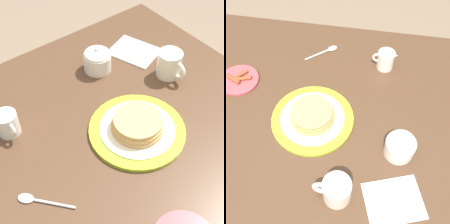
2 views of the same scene
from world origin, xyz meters
The scene contains 9 objects.
ground_plane centered at (0.00, 0.00, 0.00)m, with size 8.00×8.00×0.00m, color #7A6651.
dining_table centered at (0.00, 0.00, 0.60)m, with size 1.16×0.99×0.72m.
pancake_plate centered at (-0.05, 0.01, 0.74)m, with size 0.28×0.28×0.06m.
side_plate_bacon centered at (0.27, -0.11, 0.73)m, with size 0.15×0.15×0.02m.
coffee_mug centered at (-0.17, 0.26, 0.77)m, with size 0.11×0.08×0.09m.
creamer_pitcher centered at (-0.27, -0.28, 0.76)m, with size 0.10×0.06×0.08m.
sugar_bowl centered at (-0.34, 0.09, 0.76)m, with size 0.09×0.09×0.09m.
napkin centered at (-0.34, 0.25, 0.72)m, with size 0.20×0.18×0.01m.
spoon centered at (-0.03, -0.33, 0.72)m, with size 0.12×0.11×0.01m.
Camera 2 is at (-0.22, 0.52, 1.54)m, focal length 45.00 mm.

